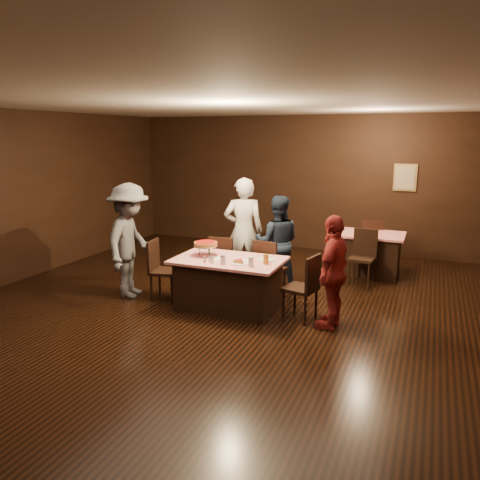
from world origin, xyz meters
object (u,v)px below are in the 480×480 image
Objects in this scene: pizza_stand at (206,244)px; glass_front_left at (223,260)px; glass_front_right at (251,262)px; chair_far_right at (270,268)px; diner_navy_hoodie at (277,242)px; diner_white_jacket at (243,231)px; chair_far_left at (225,263)px; chair_back_far at (372,242)px; diner_red_shirt at (333,272)px; back_table at (367,253)px; main_table at (229,284)px; plate_empty at (267,260)px; diner_grey_knit at (130,241)px; chair_back_near at (362,257)px; chair_end_right at (300,287)px; chair_end_left at (165,270)px; glass_amber at (266,259)px.

pizza_stand is 0.58m from glass_front_left.
chair_far_right is at bearing 92.86° from glass_front_right.
diner_navy_hoodie reaches higher than pizza_stand.
chair_far_left is at bearing 52.25° from diner_white_jacket.
diner_red_shirt is at bearing 81.89° from chair_back_far.
back_table is at bearing 52.15° from pizza_stand.
chair_far_left is 3.28m from chair_back_far.
diner_red_shirt is (1.57, -0.09, 0.39)m from main_table.
diner_red_shirt is at bearing -3.19° from main_table.
diner_red_shirt is at bearing -91.86° from back_table.
chair_back_far is (0.00, 0.60, 0.09)m from back_table.
chair_far_right is (-1.26, -1.95, 0.09)m from back_table.
main_table is 6.40× the size of plate_empty.
diner_navy_hoodie is 1.57m from glass_front_left.
chair_back_far is at bearing 70.60° from plate_empty.
chair_far_right is 2.29m from diner_grey_knit.
chair_back_near is at bearing 50.32° from main_table.
chair_end_right is 1.57m from pizza_stand.
diner_white_jacket reaches higher than glass_front_right.
diner_white_jacket is (-1.93, -0.74, 0.45)m from chair_back_near.
glass_front_left is at bearing -74.91° from diner_red_shirt.
back_table is 2.81m from plate_empty.
plate_empty is (2.24, 0.22, -0.14)m from diner_grey_knit.
diner_grey_knit is (-2.09, -0.82, 0.44)m from chair_far_right.
diner_white_jacket is (-0.27, 1.26, 0.54)m from main_table.
diner_white_jacket is 13.28× the size of glass_front_left.
chair_end_left is (-2.76, -2.70, 0.09)m from back_table.
chair_back_far reaches higher than glass_front_right.
diner_grey_knit is 13.07× the size of glass_front_right.
diner_navy_hoodie is 1.11m from plate_empty.
chair_back_far reaches higher than glass_front_left.
glass_front_right and glass_amber have the same top height.
chair_end_left is 0.60× the size of diner_navy_hoodie.
diner_white_jacket reaches higher than chair_back_far.
diner_grey_knit is at bearing 31.95° from chair_far_right.
chair_back_far is at bearing 71.19° from glass_front_right.
plate_empty is 0.42m from glass_front_right.
main_table is 0.69m from glass_front_right.
chair_far_right is at bearing 104.04° from plate_empty.
chair_end_right is at bearing -101.70° from back_table.
diner_red_shirt reaches higher than glass_front_right.
back_table is at bearing 68.93° from glass_amber.
back_table is 3.42× the size of pizza_stand.
diner_white_jacket is 1.17× the size of diner_navy_hoodie.
glass_amber is (2.29, 0.02, -0.07)m from diner_grey_knit.
glass_front_right reaches higher than plate_empty.
diner_grey_knit is 3.26m from diner_red_shirt.
chair_end_right reaches higher than glass_amber.
chair_far_right is 0.69m from plate_empty.
chair_end_left is at bearing 32.99° from diner_white_jacket.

